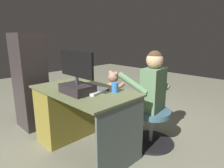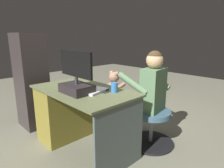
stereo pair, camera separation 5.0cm
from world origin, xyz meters
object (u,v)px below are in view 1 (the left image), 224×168
object	(u,v)px
cup	(115,87)
office_chair_teddy	(113,107)
computer_mouse	(76,83)
teddy_bear	(114,85)
person	(148,90)
keyboard	(92,87)
desk	(69,111)
tv_remote	(68,88)
visitor_chair	(151,124)
monitor	(77,81)

from	to	relation	value
cup	office_chair_teddy	distance (m)	1.02
computer_mouse	office_chair_teddy	distance (m)	0.87
teddy_bear	person	bearing A→B (deg)	170.89
person	cup	bearing A→B (deg)	80.26
keyboard	teddy_bear	size ratio (longest dim) A/B	1.11
desk	cup	xyz separation A→B (m)	(-0.64, -0.18, 0.40)
tv_remote	office_chair_teddy	size ratio (longest dim) A/B	0.26
keyboard	teddy_bear	distance (m)	0.76
cup	tv_remote	size ratio (longest dim) A/B	0.70
teddy_bear	visitor_chair	xyz separation A→B (m)	(-0.78, 0.12, -0.35)
monitor	teddy_bear	distance (m)	1.02
office_chair_teddy	visitor_chair	size ratio (longest dim) A/B	1.01
cup	teddy_bear	distance (m)	0.88
computer_mouse	office_chair_teddy	bearing A→B (deg)	-88.01
computer_mouse	teddy_bear	bearing A→B (deg)	-88.05
monitor	person	bearing A→B (deg)	-112.93
desk	monitor	world-z (taller)	monitor
office_chair_teddy	person	world-z (taller)	person
desk	teddy_bear	xyz separation A→B (m)	(-0.03, -0.79, 0.21)
person	monitor	bearing A→B (deg)	67.07
computer_mouse	tv_remote	bearing A→B (deg)	118.81
desk	cup	bearing A→B (deg)	-164.16
computer_mouse	cup	world-z (taller)	cup
desk	cup	distance (m)	0.78
desk	computer_mouse	size ratio (longest dim) A/B	12.82
computer_mouse	teddy_bear	size ratio (longest dim) A/B	0.25
monitor	computer_mouse	distance (m)	0.41
teddy_bear	desk	bearing A→B (deg)	87.73
desk	office_chair_teddy	xyz separation A→B (m)	(-0.03, -0.78, -0.15)
desk	tv_remote	bearing A→B (deg)	148.34
tv_remote	monitor	bearing A→B (deg)	-158.70
keyboard	computer_mouse	bearing A→B (deg)	5.84
office_chair_teddy	desk	bearing A→B (deg)	87.69
desk	office_chair_teddy	world-z (taller)	desk
cup	person	distance (m)	0.52
computer_mouse	cup	bearing A→B (deg)	-170.30
computer_mouse	person	size ratio (longest dim) A/B	0.08
monitor	office_chair_teddy	world-z (taller)	monitor
desk	monitor	xyz separation A→B (m)	(-0.39, 0.13, 0.48)
tv_remote	teddy_bear	distance (m)	0.90
cup	desk	bearing A→B (deg)	15.84
monitor	cup	distance (m)	0.41
teddy_bear	visitor_chair	distance (m)	0.86
monitor	keyboard	xyz separation A→B (m)	(0.04, -0.24, -0.12)
person	tv_remote	bearing A→B (deg)	53.35
monitor	office_chair_teddy	size ratio (longest dim) A/B	0.90
computer_mouse	teddy_bear	distance (m)	0.73
monitor	tv_remote	distance (m)	0.27
visitor_chair	teddy_bear	bearing A→B (deg)	-8.99
keyboard	tv_remote	world-z (taller)	keyboard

